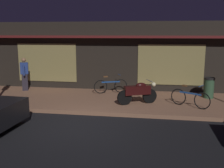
% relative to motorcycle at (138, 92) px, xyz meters
% --- Properties ---
extents(ground_plane, '(60.00, 60.00, 0.00)m').
position_rel_motorcycle_xyz_m(ground_plane, '(-1.79, -2.40, -0.65)').
color(ground_plane, black).
extents(sidewalk_slab, '(18.00, 4.00, 0.15)m').
position_rel_motorcycle_xyz_m(sidewalk_slab, '(-1.79, 0.60, -0.57)').
color(sidewalk_slab, '#8C6047').
rests_on(sidewalk_slab, ground_plane).
extents(storefront_building, '(18.00, 3.30, 3.60)m').
position_rel_motorcycle_xyz_m(storefront_building, '(-1.79, 3.99, 1.16)').
color(storefront_building, black).
rests_on(storefront_building, ground_plane).
extents(motorcycle, '(1.59, 0.89, 0.97)m').
position_rel_motorcycle_xyz_m(motorcycle, '(0.00, 0.00, 0.00)').
color(motorcycle, black).
rests_on(motorcycle, sidewalk_slab).
extents(bicycle_parked, '(1.55, 0.69, 0.91)m').
position_rel_motorcycle_xyz_m(bicycle_parked, '(-1.45, 1.82, -0.14)').
color(bicycle_parked, black).
rests_on(bicycle_parked, sidewalk_slab).
extents(bicycle_extra, '(1.42, 0.93, 0.91)m').
position_rel_motorcycle_xyz_m(bicycle_extra, '(2.05, -0.13, -0.14)').
color(bicycle_extra, black).
rests_on(bicycle_extra, sidewalk_slab).
extents(person_photographer, '(0.43, 0.60, 1.67)m').
position_rel_motorcycle_xyz_m(person_photographer, '(-5.84, 1.71, 0.38)').
color(person_photographer, '#28232D').
rests_on(person_photographer, sidewalk_slab).
extents(trash_bin, '(0.48, 0.48, 0.93)m').
position_rel_motorcycle_xyz_m(trash_bin, '(3.08, 1.54, -0.03)').
color(trash_bin, '#2D4C33').
rests_on(trash_bin, sidewalk_slab).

